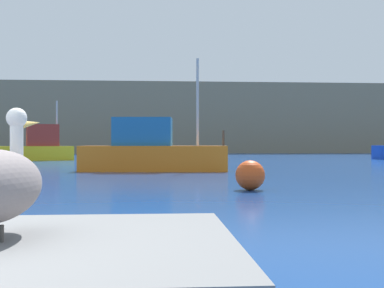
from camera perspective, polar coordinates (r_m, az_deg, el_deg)
hillside_backdrop at (r=68.00m, az=-5.92°, el=2.80°), size 140.00×11.40×8.99m
fishing_boat_yellow at (r=38.33m, az=-17.31°, el=-0.37°), size 5.91×3.36×4.42m
fishing_boat_orange at (r=22.76m, az=-4.62°, el=-0.87°), size 6.70×2.69×5.09m
mooring_buoy at (r=13.43m, az=6.63°, el=-3.55°), size 0.79×0.79×0.79m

